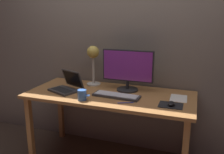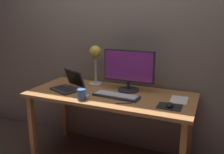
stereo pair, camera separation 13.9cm
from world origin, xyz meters
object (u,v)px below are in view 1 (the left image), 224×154
(pen, at_px, (126,103))
(keyboard_main, at_px, (116,96))
(coffee_mug, at_px, (82,95))
(monitor, at_px, (128,69))
(desk_lamp, at_px, (93,57))
(laptop, at_px, (68,85))
(mouse, at_px, (171,103))

(pen, bearing_deg, keyboard_main, 134.08)
(keyboard_main, relative_size, coffee_mug, 3.93)
(monitor, xyz_separation_m, desk_lamp, (-0.40, 0.07, 0.08))
(coffee_mug, bearing_deg, laptop, 141.35)
(keyboard_main, relative_size, desk_lamp, 1.06)
(keyboard_main, height_order, pen, keyboard_main)
(laptop, relative_size, desk_lamp, 0.83)
(mouse, height_order, coffee_mug, coffee_mug)
(monitor, distance_m, pen, 0.43)
(monitor, relative_size, mouse, 5.31)
(desk_lamp, height_order, coffee_mug, desk_lamp)
(laptop, bearing_deg, desk_lamp, 57.54)
(keyboard_main, distance_m, pen, 0.18)
(monitor, relative_size, desk_lamp, 1.21)
(monitor, height_order, pen, monitor)
(desk_lamp, relative_size, pen, 3.02)
(keyboard_main, bearing_deg, pen, -45.92)
(coffee_mug, bearing_deg, keyboard_main, 35.04)
(coffee_mug, bearing_deg, desk_lamp, 101.67)
(monitor, distance_m, mouse, 0.58)
(mouse, distance_m, pen, 0.38)
(desk_lamp, bearing_deg, coffee_mug, -78.33)
(mouse, height_order, pen, mouse)
(keyboard_main, height_order, mouse, mouse)
(coffee_mug, xyz_separation_m, pen, (0.39, 0.05, -0.04))
(laptop, height_order, pen, laptop)
(keyboard_main, bearing_deg, mouse, -6.89)
(pen, bearing_deg, monitor, 103.56)
(keyboard_main, distance_m, laptop, 0.53)
(monitor, height_order, desk_lamp, desk_lamp)
(keyboard_main, relative_size, pen, 3.20)
(laptop, bearing_deg, monitor, 18.83)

